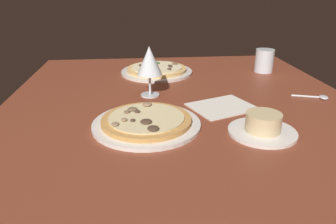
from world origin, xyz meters
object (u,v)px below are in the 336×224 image
(pizza_side, at_px, (157,70))
(wine_glass_far, at_px, (149,62))
(ramekin_on_saucer, at_px, (263,126))
(paper_menu, at_px, (222,107))
(water_glass, at_px, (264,62))
(spoon, at_px, (319,97))
(pizza_main, at_px, (146,122))

(pizza_side, bearing_deg, wine_glass_far, -8.39)
(pizza_side, bearing_deg, ramekin_on_saucer, 20.99)
(wine_glass_far, relative_size, paper_menu, 0.90)
(wine_glass_far, height_order, water_glass, wine_glass_far)
(pizza_side, distance_m, wine_glass_far, 0.29)
(pizza_side, height_order, ramekin_on_saucer, ramekin_on_saucer)
(wine_glass_far, xyz_separation_m, spoon, (0.08, 0.54, -0.11))
(pizza_main, relative_size, spoon, 2.48)
(pizza_main, bearing_deg, water_glass, 134.09)
(ramekin_on_saucer, bearing_deg, spoon, 129.52)
(ramekin_on_saucer, xyz_separation_m, spoon, (-0.23, 0.27, -0.02))
(pizza_side, xyz_separation_m, ramekin_on_saucer, (0.58, 0.22, 0.01))
(ramekin_on_saucer, height_order, paper_menu, ramekin_on_saucer)
(pizza_main, xyz_separation_m, spoon, (-0.15, 0.56, -0.01))
(paper_menu, bearing_deg, spoon, 76.22)
(water_glass, bearing_deg, wine_glass_far, -62.59)
(paper_menu, distance_m, spoon, 0.33)
(ramekin_on_saucer, bearing_deg, pizza_side, -159.01)
(wine_glass_far, relative_size, spoon, 1.43)
(pizza_main, relative_size, ramekin_on_saucer, 1.68)
(pizza_side, distance_m, paper_menu, 0.43)
(pizza_main, bearing_deg, spoon, 105.48)
(pizza_main, distance_m, paper_menu, 0.25)
(wine_glass_far, bearing_deg, ramekin_on_saucer, 40.44)
(pizza_main, xyz_separation_m, paper_menu, (-0.11, 0.23, -0.01))
(water_glass, xyz_separation_m, spoon, (0.33, 0.06, -0.04))
(paper_menu, bearing_deg, wine_glass_far, -142.78)
(wine_glass_far, bearing_deg, spoon, 81.33)
(pizza_main, height_order, paper_menu, pizza_main)
(ramekin_on_saucer, bearing_deg, water_glass, 158.66)
(pizza_side, distance_m, water_glass, 0.44)
(pizza_side, bearing_deg, paper_menu, 22.98)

